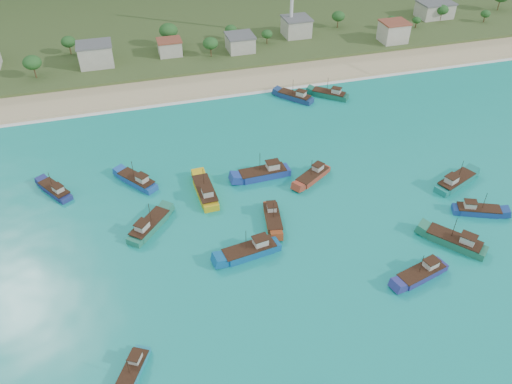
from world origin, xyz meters
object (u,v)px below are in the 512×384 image
object	(u,v)px
boat_4	(313,176)
boat_14	(329,95)
boat_12	(421,274)
boat_26	(264,174)
boat_13	(477,211)
boat_18	(205,192)
boat_8	(55,191)
boat_6	(273,218)
boat_21	(295,97)
boat_23	(455,182)
boat_25	(149,226)
boat_17	(250,251)
boat_9	(132,372)
boat_1	(455,242)
boat_10	(137,181)

from	to	relation	value
boat_4	boat_14	world-z (taller)	boat_14
boat_12	boat_26	distance (m)	42.88
boat_13	boat_18	world-z (taller)	boat_18
boat_8	boat_26	bearing A→B (deg)	-41.70
boat_4	boat_6	world-z (taller)	boat_4
boat_8	boat_21	world-z (taller)	boat_21
boat_14	boat_26	world-z (taller)	boat_26
boat_14	boat_23	size ratio (longest dim) A/B	0.87
boat_25	boat_17	bearing A→B (deg)	6.65
boat_6	boat_26	distance (m)	15.88
boat_17	boat_18	distance (m)	21.28
boat_25	boat_4	bearing A→B (deg)	52.28
boat_8	boat_23	distance (m)	91.55
boat_21	boat_17	bearing A→B (deg)	-158.11
boat_12	boat_18	size ratio (longest dim) A/B	0.92
boat_4	boat_9	size ratio (longest dim) A/B	1.16
boat_4	boat_25	xyz separation A→B (m)	(-38.95, -7.20, 0.10)
boat_8	boat_9	xyz separation A→B (m)	(12.76, -51.01, -0.12)
boat_1	boat_12	xyz separation A→B (m)	(-10.87, -5.71, -0.12)
boat_23	boat_21	bearing A→B (deg)	-179.61
boat_1	boat_25	distance (m)	61.97
boat_14	boat_4	bearing A→B (deg)	-167.21
boat_1	boat_26	size ratio (longest dim) A/B	0.92
boat_8	boat_18	xyz separation A→B (m)	(32.53, -10.23, 0.23)
boat_1	boat_17	world-z (taller)	boat_1
boat_10	boat_6	bearing A→B (deg)	-75.14
boat_1	boat_23	size ratio (longest dim) A/B	0.95
boat_1	boat_25	xyz separation A→B (m)	(-58.10, 21.54, -0.06)
boat_25	boat_26	world-z (taller)	boat_26
boat_8	boat_12	xyz separation A→B (m)	(66.33, -45.42, 0.09)
boat_4	boat_14	bearing A→B (deg)	-60.73
boat_1	boat_6	size ratio (longest dim) A/B	1.10
boat_4	boat_13	distance (m)	36.51
boat_9	boat_14	bearing A→B (deg)	-100.96
boat_23	boat_6	bearing A→B (deg)	-112.19
boat_1	boat_8	size ratio (longest dim) A/B	1.16
boat_12	boat_21	distance (m)	73.34
boat_9	boat_25	xyz separation A→B (m)	(6.34, 32.84, 0.27)
boat_14	boat_23	xyz separation A→B (m)	(10.82, -48.95, 0.07)
boat_6	boat_25	bearing A→B (deg)	-0.57
boat_9	boat_13	world-z (taller)	boat_13
boat_23	boat_25	distance (m)	69.79
boat_13	boat_23	size ratio (longest dim) A/B	0.87
boat_26	boat_6	bearing A→B (deg)	168.08
boat_9	boat_18	xyz separation A→B (m)	(19.78, 40.78, 0.35)
boat_1	boat_10	distance (m)	70.27
boat_4	boat_25	distance (m)	39.61
boat_4	boat_25	size ratio (longest dim) A/B	0.97
boat_9	boat_18	size ratio (longest dim) A/B	0.73
boat_17	boat_26	distance (m)	25.88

